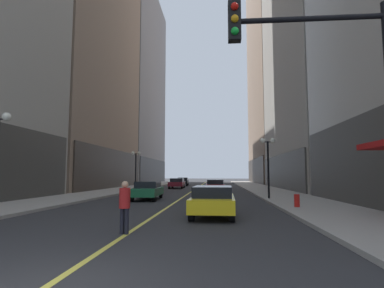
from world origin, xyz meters
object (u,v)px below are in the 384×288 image
object	(u,v)px
car_red	(215,186)
street_lamp_left_far	(136,162)
street_lamp_right_mid	(268,154)
car_green	(148,190)
pedestrian_in_red_jacket	(125,203)
car_yellow	(213,200)
car_maroon	(177,183)
traffic_light_near_right	(338,83)
car_black	(183,181)
fire_hydrant_right	(297,202)

from	to	relation	value
car_red	street_lamp_left_far	world-z (taller)	street_lamp_left_far
street_lamp_right_mid	car_green	bearing A→B (deg)	179.86
pedestrian_in_red_jacket	car_yellow	bearing A→B (deg)	57.51
car_green	car_maroon	bearing A→B (deg)	90.81
pedestrian_in_red_jacket	street_lamp_left_far	xyz separation A→B (m)	(-6.32, 24.85, 2.32)
car_maroon	car_yellow	bearing A→B (deg)	-79.29
car_maroon	street_lamp_left_far	world-z (taller)	street_lamp_left_far
car_maroon	traffic_light_near_right	world-z (taller)	traffic_light_near_right
car_yellow	traffic_light_near_right	bearing A→B (deg)	-68.84
car_black	street_lamp_right_mid	distance (m)	29.67
car_green	car_yellow	bearing A→B (deg)	-60.87
street_lamp_right_mid	fire_hydrant_right	size ratio (longest dim) A/B	5.54
car_red	car_yellow	bearing A→B (deg)	-89.77
car_maroon	fire_hydrant_right	distance (m)	26.10
fire_hydrant_right	street_lamp_left_far	bearing A→B (deg)	126.97
fire_hydrant_right	car_maroon	bearing A→B (deg)	111.27
traffic_light_near_right	street_lamp_right_mid	size ratio (longest dim) A/B	1.28
car_red	fire_hydrant_right	world-z (taller)	car_red
pedestrian_in_red_jacket	street_lamp_right_mid	world-z (taller)	street_lamp_right_mid
car_black	pedestrian_in_red_jacket	size ratio (longest dim) A/B	2.64
car_yellow	pedestrian_in_red_jacket	world-z (taller)	pedestrian_in_red_jacket
car_green	car_black	world-z (taller)	same
car_green	car_red	size ratio (longest dim) A/B	1.00
car_maroon	street_lamp_right_mid	size ratio (longest dim) A/B	1.02
car_maroon	street_lamp_left_far	bearing A→B (deg)	-119.96
car_yellow	street_lamp_left_far	size ratio (longest dim) A/B	1.00
traffic_light_near_right	fire_hydrant_right	size ratio (longest dim) A/B	7.06
car_black	pedestrian_in_red_jacket	xyz separation A→B (m)	(2.76, -41.05, 0.22)
car_yellow	fire_hydrant_right	xyz separation A→B (m)	(4.31, 2.97, -0.32)
car_maroon	pedestrian_in_red_jacket	size ratio (longest dim) A/B	2.79
car_green	street_lamp_left_far	bearing A→B (deg)	109.05
car_green	car_red	world-z (taller)	same
fire_hydrant_right	street_lamp_right_mid	bearing A→B (deg)	94.93
traffic_light_near_right	pedestrian_in_red_jacket	bearing A→B (deg)	151.72
street_lamp_left_far	car_yellow	bearing A→B (deg)	-66.46
car_maroon	pedestrian_in_red_jacket	distance (m)	31.59
pedestrian_in_red_jacket	street_lamp_right_mid	size ratio (longest dim) A/B	0.37
car_yellow	car_red	xyz separation A→B (m)	(-0.07, 17.36, 0.00)
traffic_light_near_right	car_yellow	bearing A→B (deg)	111.16
pedestrian_in_red_jacket	car_red	bearing A→B (deg)	83.11
street_lamp_right_mid	fire_hydrant_right	world-z (taller)	street_lamp_right_mid
street_lamp_right_mid	car_red	bearing A→B (deg)	114.31
pedestrian_in_red_jacket	traffic_light_near_right	size ratio (longest dim) A/B	0.29
car_green	fire_hydrant_right	xyz separation A→B (m)	(9.21, -5.82, -0.32)
car_yellow	pedestrian_in_red_jacket	xyz separation A→B (m)	(-2.68, -4.20, 0.22)
car_yellow	street_lamp_right_mid	size ratio (longest dim) A/B	1.00
car_maroon	car_black	xyz separation A→B (m)	(-0.28, 9.55, -0.00)
car_yellow	car_maroon	xyz separation A→B (m)	(-5.16, 27.29, 0.00)
traffic_light_near_right	street_lamp_right_mid	world-z (taller)	traffic_light_near_right
car_yellow	fire_hydrant_right	distance (m)	5.24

